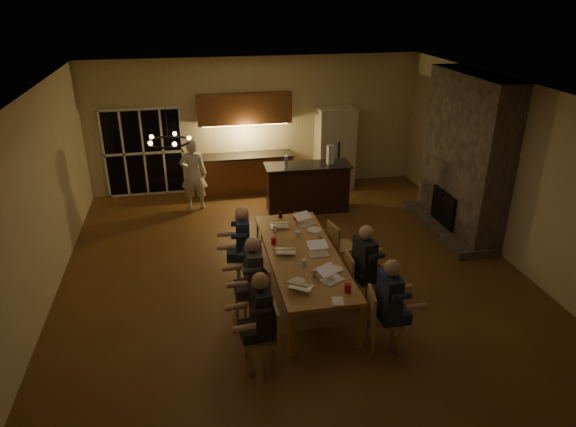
% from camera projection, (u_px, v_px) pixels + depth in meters
% --- Properties ---
extents(floor, '(9.00, 9.00, 0.00)m').
position_uv_depth(floor, '(294.00, 275.00, 9.04)').
color(floor, brown).
rests_on(floor, ground).
extents(back_wall, '(8.00, 0.04, 3.20)m').
position_uv_depth(back_wall, '(256.00, 124.00, 12.44)').
color(back_wall, beige).
rests_on(back_wall, ground).
extents(left_wall, '(0.04, 9.00, 3.20)m').
position_uv_depth(left_wall, '(32.00, 210.00, 7.67)').
color(left_wall, beige).
rests_on(left_wall, ground).
extents(right_wall, '(0.04, 9.00, 3.20)m').
position_uv_depth(right_wall, '(516.00, 175.00, 9.11)').
color(right_wall, beige).
rests_on(right_wall, ground).
extents(ceiling, '(8.00, 9.00, 0.04)m').
position_uv_depth(ceiling, '(295.00, 91.00, 7.73)').
color(ceiling, white).
rests_on(ceiling, back_wall).
extents(french_doors, '(1.86, 0.08, 2.10)m').
position_uv_depth(french_doors, '(144.00, 153.00, 12.13)').
color(french_doors, black).
rests_on(french_doors, ground).
extents(fireplace, '(0.58, 2.50, 3.20)m').
position_uv_depth(fireplace, '(465.00, 156.00, 10.13)').
color(fireplace, '#63594D').
rests_on(fireplace, ground).
extents(kitchenette, '(2.24, 0.68, 2.40)m').
position_uv_depth(kitchenette, '(246.00, 144.00, 12.26)').
color(kitchenette, brown).
rests_on(kitchenette, ground).
extents(refrigerator, '(0.90, 0.68, 2.00)m').
position_uv_depth(refrigerator, '(335.00, 148.00, 12.69)').
color(refrigerator, beige).
rests_on(refrigerator, ground).
extents(dining_table, '(1.10, 3.12, 0.75)m').
position_uv_depth(dining_table, '(302.00, 273.00, 8.38)').
color(dining_table, '#AA7044').
rests_on(dining_table, ground).
extents(bar_island, '(1.91, 0.75, 1.08)m').
position_uv_depth(bar_island, '(307.00, 188.00, 11.47)').
color(bar_island, black).
rests_on(bar_island, ground).
extents(chair_left_near, '(0.45, 0.45, 0.89)m').
position_uv_depth(chair_left_near, '(261.00, 337.00, 6.75)').
color(chair_left_near, tan).
rests_on(chair_left_near, ground).
extents(chair_left_mid, '(0.54, 0.54, 0.89)m').
position_uv_depth(chair_left_mid, '(252.00, 294.00, 7.67)').
color(chair_left_mid, tan).
rests_on(chair_left_mid, ground).
extents(chair_left_far, '(0.51, 0.51, 0.89)m').
position_uv_depth(chair_left_far, '(248.00, 258.00, 8.70)').
color(chair_left_far, tan).
rests_on(chair_left_far, ground).
extents(chair_right_near, '(0.50, 0.50, 0.89)m').
position_uv_depth(chair_right_near, '(385.00, 319.00, 7.11)').
color(chair_right_near, tan).
rests_on(chair_right_near, ground).
extents(chair_right_mid, '(0.45, 0.45, 0.89)m').
position_uv_depth(chair_right_mid, '(360.00, 279.00, 8.08)').
color(chair_right_mid, tan).
rests_on(chair_right_mid, ground).
extents(chair_right_far, '(0.52, 0.52, 0.89)m').
position_uv_depth(chair_right_far, '(343.00, 246.00, 9.11)').
color(chair_right_far, tan).
rests_on(chair_right_far, ground).
extents(person_left_near, '(0.66, 0.66, 1.38)m').
position_uv_depth(person_left_near, '(261.00, 319.00, 6.70)').
color(person_left_near, '#21252B').
rests_on(person_left_near, ground).
extents(person_right_near, '(0.60, 0.60, 1.38)m').
position_uv_depth(person_right_near, '(389.00, 305.00, 6.99)').
color(person_right_near, '#1E274C').
rests_on(person_right_near, ground).
extents(person_left_mid, '(0.63, 0.63, 1.38)m').
position_uv_depth(person_left_mid, '(254.00, 279.00, 7.61)').
color(person_left_mid, '#353B3F').
rests_on(person_left_mid, ground).
extents(person_right_mid, '(0.69, 0.69, 1.38)m').
position_uv_depth(person_right_mid, '(364.00, 266.00, 7.96)').
color(person_right_mid, '#21252B').
rests_on(person_right_mid, ground).
extents(person_left_far, '(0.65, 0.65, 1.38)m').
position_uv_depth(person_left_far, '(243.00, 245.00, 8.62)').
color(person_left_far, '#1E274C').
rests_on(person_left_far, ground).
extents(standing_person, '(0.64, 0.46, 1.64)m').
position_uv_depth(standing_person, '(194.00, 174.00, 11.46)').
color(standing_person, silver).
rests_on(standing_person, ground).
extents(chandelier, '(0.58, 0.58, 0.03)m').
position_uv_depth(chandelier, '(168.00, 142.00, 6.90)').
color(chandelier, black).
rests_on(chandelier, ceiling).
extents(laptop_a, '(0.42, 0.41, 0.23)m').
position_uv_depth(laptop_a, '(301.00, 280.00, 7.24)').
color(laptop_a, silver).
rests_on(laptop_a, dining_table).
extents(laptop_b, '(0.41, 0.40, 0.23)m').
position_uv_depth(laptop_b, '(332.00, 274.00, 7.41)').
color(laptop_b, silver).
rests_on(laptop_b, dining_table).
extents(laptop_c, '(0.38, 0.35, 0.23)m').
position_uv_depth(laptop_c, '(286.00, 246.00, 8.20)').
color(laptop_c, silver).
rests_on(laptop_c, dining_table).
extents(laptop_d, '(0.33, 0.29, 0.23)m').
position_uv_depth(laptop_d, '(319.00, 248.00, 8.13)').
color(laptop_d, silver).
rests_on(laptop_d, dining_table).
extents(laptop_e, '(0.34, 0.30, 0.23)m').
position_uv_depth(laptop_e, '(279.00, 221.00, 9.08)').
color(laptop_e, silver).
rests_on(laptop_e, dining_table).
extents(laptop_f, '(0.40, 0.38, 0.23)m').
position_uv_depth(laptop_f, '(306.00, 219.00, 9.17)').
color(laptop_f, silver).
rests_on(laptop_f, dining_table).
extents(mug_front, '(0.07, 0.07, 0.10)m').
position_uv_depth(mug_front, '(304.00, 263.00, 7.84)').
color(mug_front, silver).
rests_on(mug_front, dining_table).
extents(mug_mid, '(0.09, 0.09, 0.10)m').
position_uv_depth(mug_mid, '(298.00, 234.00, 8.74)').
color(mug_mid, silver).
rests_on(mug_mid, dining_table).
extents(mug_back, '(0.07, 0.07, 0.10)m').
position_uv_depth(mug_back, '(275.00, 229.00, 8.92)').
color(mug_back, silver).
rests_on(mug_back, dining_table).
extents(redcup_near, '(0.09, 0.09, 0.12)m').
position_uv_depth(redcup_near, '(348.00, 288.00, 7.16)').
color(redcup_near, '#B80C13').
rests_on(redcup_near, dining_table).
extents(redcup_mid, '(0.09, 0.09, 0.12)m').
position_uv_depth(redcup_mid, '(274.00, 241.00, 8.48)').
color(redcup_mid, '#B80C13').
rests_on(redcup_mid, dining_table).
extents(redcup_far, '(0.09, 0.09, 0.12)m').
position_uv_depth(redcup_far, '(296.00, 216.00, 9.41)').
color(redcup_far, '#B80C13').
rests_on(redcup_far, dining_table).
extents(can_silver, '(0.06, 0.06, 0.12)m').
position_uv_depth(can_silver, '(314.00, 273.00, 7.53)').
color(can_silver, '#B2B2B7').
rests_on(can_silver, dining_table).
extents(can_cola, '(0.07, 0.07, 0.12)m').
position_uv_depth(can_cola, '(281.00, 215.00, 9.45)').
color(can_cola, '#3F0F0C').
rests_on(can_cola, dining_table).
extents(can_right, '(0.07, 0.07, 0.12)m').
position_uv_depth(can_right, '(320.00, 239.00, 8.54)').
color(can_right, '#B2B2B7').
rests_on(can_right, dining_table).
extents(plate_near, '(0.23, 0.23, 0.02)m').
position_uv_depth(plate_near, '(335.00, 269.00, 7.74)').
color(plate_near, silver).
rests_on(plate_near, dining_table).
extents(plate_left, '(0.23, 0.23, 0.02)m').
position_uv_depth(plate_left, '(298.00, 282.00, 7.41)').
color(plate_left, silver).
rests_on(plate_left, dining_table).
extents(plate_far, '(0.26, 0.26, 0.02)m').
position_uv_depth(plate_far, '(314.00, 230.00, 8.98)').
color(plate_far, silver).
rests_on(plate_far, dining_table).
extents(notepad, '(0.19, 0.24, 0.01)m').
position_uv_depth(notepad, '(338.00, 301.00, 6.96)').
color(notepad, white).
rests_on(notepad, dining_table).
extents(bar_bottle, '(0.08, 0.08, 0.24)m').
position_uv_depth(bar_bottle, '(286.00, 161.00, 11.08)').
color(bar_bottle, '#99999E').
rests_on(bar_bottle, bar_island).
extents(bar_blender, '(0.15, 0.15, 0.42)m').
position_uv_depth(bar_blender, '(330.00, 154.00, 11.24)').
color(bar_blender, silver).
rests_on(bar_blender, bar_island).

